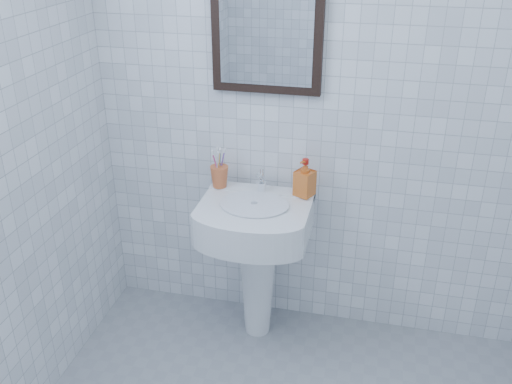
# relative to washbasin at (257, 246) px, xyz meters

# --- Properties ---
(wall_back) EXTENTS (2.20, 0.02, 2.50)m
(wall_back) POSITION_rel_washbasin_xyz_m (0.26, 0.22, 0.72)
(wall_back) COLOR white
(wall_back) RESTS_ON ground
(washbasin) EXTENTS (0.51, 0.38, 0.79)m
(washbasin) POSITION_rel_washbasin_xyz_m (0.00, 0.00, 0.00)
(washbasin) COLOR white
(washbasin) RESTS_ON ground
(faucet) EXTENTS (0.05, 0.10, 0.12)m
(faucet) POSITION_rel_washbasin_xyz_m (0.00, 0.09, 0.30)
(faucet) COLOR white
(faucet) RESTS_ON washbasin
(toothbrush_cup) EXTENTS (0.12, 0.12, 0.11)m
(toothbrush_cup) POSITION_rel_washbasin_xyz_m (-0.21, 0.10, 0.31)
(toothbrush_cup) COLOR #CE6031
(toothbrush_cup) RESTS_ON washbasin
(soap_dispenser) EXTENTS (0.11, 0.11, 0.18)m
(soap_dispenser) POSITION_rel_washbasin_xyz_m (0.21, 0.10, 0.34)
(soap_dispenser) COLOR #DA4F15
(soap_dispenser) RESTS_ON washbasin
(wall_mirror) EXTENTS (0.50, 0.04, 0.62)m
(wall_mirror) POSITION_rel_washbasin_xyz_m (0.00, 0.20, 1.02)
(wall_mirror) COLOR black
(wall_mirror) RESTS_ON wall_back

